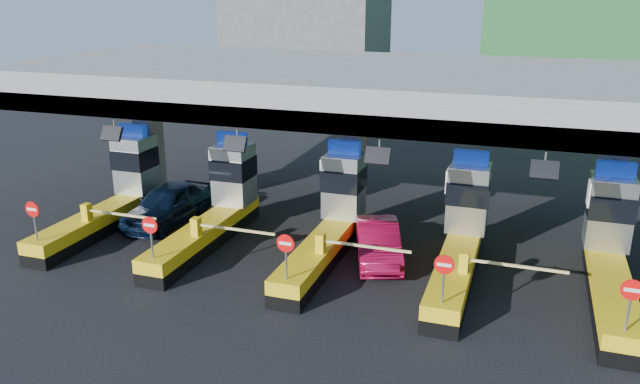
% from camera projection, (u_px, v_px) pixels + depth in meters
% --- Properties ---
extents(ground, '(120.00, 120.00, 0.00)m').
position_uv_depth(ground, '(330.00, 253.00, 24.61)').
color(ground, black).
rests_on(ground, ground).
extents(toll_canopy, '(28.00, 12.09, 7.00)m').
position_uv_depth(toll_canopy, '(353.00, 88.00, 25.31)').
color(toll_canopy, slate).
rests_on(toll_canopy, ground).
extents(toll_lane_far_left, '(4.43, 8.00, 4.16)m').
position_uv_depth(toll_lane_far_left, '(117.00, 192.00, 27.51)').
color(toll_lane_far_left, black).
rests_on(toll_lane_far_left, ground).
extents(toll_lane_left, '(4.43, 8.00, 4.16)m').
position_uv_depth(toll_lane_left, '(218.00, 204.00, 25.97)').
color(toll_lane_left, black).
rests_on(toll_lane_left, ground).
extents(toll_lane_center, '(4.43, 8.00, 4.16)m').
position_uv_depth(toll_lane_center, '(333.00, 218.00, 24.43)').
color(toll_lane_center, black).
rests_on(toll_lane_center, ground).
extents(toll_lane_right, '(4.43, 8.00, 4.16)m').
position_uv_depth(toll_lane_right, '(462.00, 233.00, 22.89)').
color(toll_lane_right, black).
rests_on(toll_lane_right, ground).
extents(toll_lane_far_right, '(4.43, 8.00, 4.16)m').
position_uv_depth(toll_lane_far_right, '(610.00, 250.00, 21.36)').
color(toll_lane_far_right, black).
rests_on(toll_lane_far_right, ground).
extents(bg_building_concrete, '(14.00, 10.00, 18.00)m').
position_uv_depth(bg_building_concrete, '(307.00, 1.00, 58.56)').
color(bg_building_concrete, '#4C4C49').
rests_on(bg_building_concrete, ground).
extents(van, '(2.31, 5.19, 1.73)m').
position_uv_depth(van, '(168.00, 204.00, 27.60)').
color(van, black).
rests_on(van, ground).
extents(red_car, '(2.90, 4.74, 1.47)m').
position_uv_depth(red_car, '(378.00, 242.00, 23.80)').
color(red_car, maroon).
rests_on(red_car, ground).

